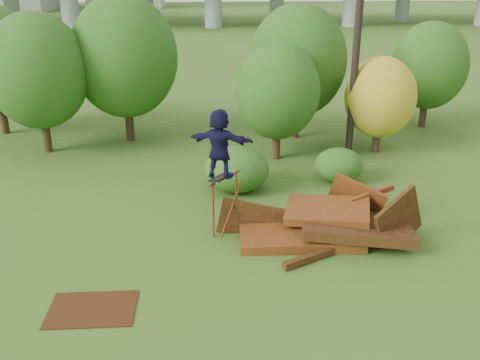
{
  "coord_description": "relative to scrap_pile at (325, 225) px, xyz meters",
  "views": [
    {
      "loc": [
        -1.79,
        -11.6,
        6.98
      ],
      "look_at": [
        -0.8,
        2.0,
        1.6
      ],
      "focal_mm": 40.0,
      "sensor_mm": 36.0,
      "label": 1
    }
  ],
  "objects": [
    {
      "name": "grind_rail",
      "position": [
        -2.75,
        0.67,
        0.69
      ],
      "size": [
        0.93,
        1.18,
        1.62
      ],
      "color": "#672B10",
      "rests_on": "ground"
    },
    {
      "name": "shrub_left",
      "position": [
        -2.23,
        3.56,
        0.39
      ],
      "size": [
        2.2,
        2.03,
        1.52
      ],
      "primitive_type": "ellipsoid",
      "color": "#254F15",
      "rests_on": "ground"
    },
    {
      "name": "tree_0",
      "position": [
        -9.7,
        8.29,
        2.92
      ],
      "size": [
        3.95,
        3.95,
        5.58
      ],
      "color": "black",
      "rests_on": "ground"
    },
    {
      "name": "tree_5",
      "position": [
        7.12,
        10.85,
        2.5
      ],
      "size": [
        3.47,
        3.47,
        4.88
      ],
      "color": "black",
      "rests_on": "ground"
    },
    {
      "name": "skater",
      "position": [
        -2.89,
        0.49,
        2.28
      ],
      "size": [
        1.84,
        1.12,
        1.9
      ],
      "primitive_type": "imported",
      "rotation": [
        0.0,
        0.0,
        2.8
      ],
      "color": "#141132",
      "rests_on": "skateboard"
    },
    {
      "name": "ground",
      "position": [
        -1.55,
        -1.53,
        -0.38
      ],
      "size": [
        240.0,
        240.0,
        0.0
      ],
      "primitive_type": "plane",
      "color": "#2D5116",
      "rests_on": "ground"
    },
    {
      "name": "tree_1",
      "position": [
        -6.5,
        9.67,
        3.23
      ],
      "size": [
        4.42,
        4.42,
        6.16
      ],
      "color": "black",
      "rests_on": "ground"
    },
    {
      "name": "shrub_right",
      "position": [
        1.39,
        4.15,
        0.23
      ],
      "size": [
        1.7,
        1.56,
        1.21
      ],
      "primitive_type": "ellipsoid",
      "color": "#254F15",
      "rests_on": "ground"
    },
    {
      "name": "scrap_pile",
      "position": [
        0.0,
        0.0,
        0.0
      ],
      "size": [
        5.8,
        3.49,
        2.01
      ],
      "color": "#3F1E0B",
      "rests_on": "ground"
    },
    {
      "name": "flat_plate",
      "position": [
        -5.88,
        -3.02,
        -0.36
      ],
      "size": [
        1.91,
        1.37,
        0.03
      ],
      "primitive_type": "cube",
      "rotation": [
        0.0,
        0.0,
        -0.01
      ],
      "color": "#3A1E0C",
      "rests_on": "ground"
    },
    {
      "name": "skateboard",
      "position": [
        -2.89,
        0.49,
        1.31
      ],
      "size": [
        0.71,
        0.83,
        0.09
      ],
      "rotation": [
        0.0,
        0.0,
        0.91
      ],
      "color": "black",
      "rests_on": "grind_rail"
    },
    {
      "name": "utility_pole",
      "position": [
        2.52,
        7.0,
        4.74
      ],
      "size": [
        1.4,
        0.28,
        10.08
      ],
      "color": "black",
      "rests_on": "ground"
    },
    {
      "name": "tree_2",
      "position": [
        -0.46,
        6.78,
        2.31
      ],
      "size": [
        3.23,
        3.23,
        4.56
      ],
      "color": "black",
      "rests_on": "ground"
    },
    {
      "name": "tree_4",
      "position": [
        3.74,
        7.29,
        1.89
      ],
      "size": [
        2.81,
        2.81,
        3.89
      ],
      "color": "black",
      "rests_on": "ground"
    },
    {
      "name": "tree_3",
      "position": [
        0.77,
        9.57,
        2.99
      ],
      "size": [
        4.15,
        4.15,
        5.76
      ],
      "color": "black",
      "rests_on": "ground"
    }
  ]
}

